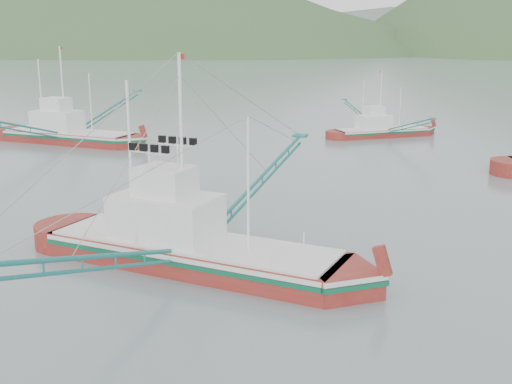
# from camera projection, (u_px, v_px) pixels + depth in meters

# --- Properties ---
(ground) EXTENTS (1200.00, 1200.00, 0.00)m
(ground) POSITION_uv_depth(u_px,v_px,m) (222.00, 281.00, 32.20)
(ground) COLOR slate
(ground) RESTS_ON ground
(main_boat) EXTENTS (16.95, 29.60, 12.07)m
(main_boat) POSITION_uv_depth(u_px,v_px,m) (189.00, 229.00, 33.92)
(main_boat) COLOR maroon
(main_boat) RESTS_ON ground
(bg_boat_far) EXTENTS (15.27, 18.73, 8.46)m
(bg_boat_far) POSITION_uv_depth(u_px,v_px,m) (382.00, 122.00, 76.84)
(bg_boat_far) COLOR maroon
(bg_boat_far) RESTS_ON ground
(bg_boat_left) EXTENTS (16.12, 28.46, 11.56)m
(bg_boat_left) POSITION_uv_depth(u_px,v_px,m) (68.00, 128.00, 72.51)
(bg_boat_left) COLOR maroon
(bg_boat_left) RESTS_ON ground
(headland_left) EXTENTS (448.00, 308.00, 210.00)m
(headland_left) POSITION_uv_depth(u_px,v_px,m) (146.00, 52.00, 416.89)
(headland_left) COLOR #35562C
(headland_left) RESTS_ON ground
(ridge_distant) EXTENTS (960.00, 400.00, 240.00)m
(ridge_distant) POSITION_uv_depth(u_px,v_px,m) (475.00, 48.00, 544.77)
(ridge_distant) COLOR slate
(ridge_distant) RESTS_ON ground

